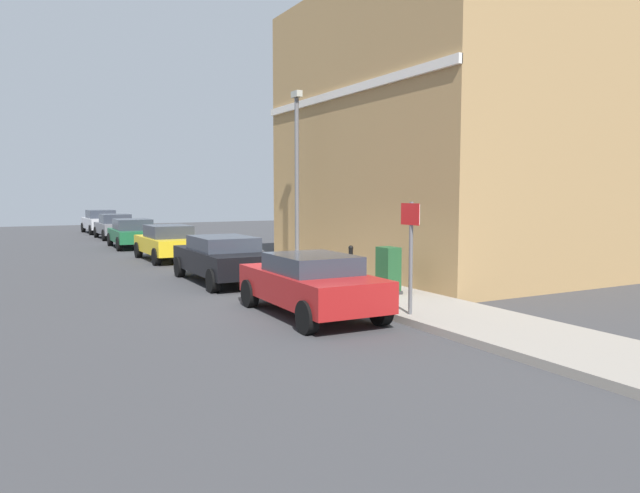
{
  "coord_description": "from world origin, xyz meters",
  "views": [
    {
      "loc": [
        -6.25,
        -12.67,
        2.62
      ],
      "look_at": [
        1.32,
        1.31,
        1.2
      ],
      "focal_mm": 33.53,
      "sensor_mm": 36.0,
      "label": 1
    }
  ],
  "objects_px": {
    "car_green": "(133,233)",
    "lamppost": "(297,172)",
    "car_yellow": "(168,242)",
    "utility_cabinet": "(388,272)",
    "car_grey": "(115,226)",
    "car_black": "(223,258)",
    "car_red": "(311,283)",
    "car_silver": "(101,221)",
    "street_sign": "(411,241)",
    "bollard_near_cabinet": "(351,263)"
  },
  "relations": [
    {
      "from": "car_red",
      "to": "car_green",
      "type": "xyz_separation_m",
      "value": [
        -0.13,
        18.28,
        0.02
      ]
    },
    {
      "from": "car_grey",
      "to": "bollard_near_cabinet",
      "type": "bearing_deg",
      "value": -173.52
    },
    {
      "from": "car_grey",
      "to": "lamppost",
      "type": "bearing_deg",
      "value": -172.15
    },
    {
      "from": "car_yellow",
      "to": "bollard_near_cabinet",
      "type": "height_order",
      "value": "car_yellow"
    },
    {
      "from": "car_black",
      "to": "street_sign",
      "type": "xyz_separation_m",
      "value": [
        1.56,
        -7.0,
        0.93
      ]
    },
    {
      "from": "utility_cabinet",
      "to": "street_sign",
      "type": "distance_m",
      "value": 2.73
    },
    {
      "from": "car_yellow",
      "to": "utility_cabinet",
      "type": "relative_size",
      "value": 3.54
    },
    {
      "from": "car_yellow",
      "to": "bollard_near_cabinet",
      "type": "xyz_separation_m",
      "value": [
        2.73,
        -9.23,
        -0.02
      ]
    },
    {
      "from": "bollard_near_cabinet",
      "to": "street_sign",
      "type": "bearing_deg",
      "value": -105.48
    },
    {
      "from": "car_red",
      "to": "street_sign",
      "type": "relative_size",
      "value": 1.8
    },
    {
      "from": "car_silver",
      "to": "car_yellow",
      "type": "bearing_deg",
      "value": 177.83
    },
    {
      "from": "car_black",
      "to": "car_grey",
      "type": "bearing_deg",
      "value": 0.05
    },
    {
      "from": "car_silver",
      "to": "car_green",
      "type": "bearing_deg",
      "value": 177.08
    },
    {
      "from": "car_yellow",
      "to": "car_grey",
      "type": "bearing_deg",
      "value": -1.25
    },
    {
      "from": "car_green",
      "to": "lamppost",
      "type": "height_order",
      "value": "lamppost"
    },
    {
      "from": "car_black",
      "to": "car_grey",
      "type": "distance_m",
      "value": 19.06
    },
    {
      "from": "car_yellow",
      "to": "car_green",
      "type": "height_order",
      "value": "car_green"
    },
    {
      "from": "car_silver",
      "to": "lamppost",
      "type": "bearing_deg",
      "value": -175.42
    },
    {
      "from": "car_silver",
      "to": "car_red",
      "type": "bearing_deg",
      "value": 178.08
    },
    {
      "from": "car_red",
      "to": "car_black",
      "type": "distance_m",
      "value": 5.52
    },
    {
      "from": "car_grey",
      "to": "lamppost",
      "type": "xyz_separation_m",
      "value": [
        2.63,
        -18.38,
        2.58
      ]
    },
    {
      "from": "car_yellow",
      "to": "bollard_near_cabinet",
      "type": "bearing_deg",
      "value": -164.15
    },
    {
      "from": "car_green",
      "to": "bollard_near_cabinet",
      "type": "xyz_separation_m",
      "value": [
        2.83,
        -15.5,
        -0.02
      ]
    },
    {
      "from": "car_grey",
      "to": "lamppost",
      "type": "distance_m",
      "value": 18.74
    },
    {
      "from": "car_black",
      "to": "car_green",
      "type": "bearing_deg",
      "value": 0.91
    },
    {
      "from": "utility_cabinet",
      "to": "car_black",
      "type": "bearing_deg",
      "value": 119.39
    },
    {
      "from": "car_yellow",
      "to": "street_sign",
      "type": "relative_size",
      "value": 1.77
    },
    {
      "from": "car_black",
      "to": "utility_cabinet",
      "type": "bearing_deg",
      "value": -150.1
    },
    {
      "from": "bollard_near_cabinet",
      "to": "car_silver",
      "type": "bearing_deg",
      "value": 95.4
    },
    {
      "from": "utility_cabinet",
      "to": "bollard_near_cabinet",
      "type": "bearing_deg",
      "value": 87.05
    },
    {
      "from": "car_yellow",
      "to": "car_green",
      "type": "relative_size",
      "value": 0.98
    },
    {
      "from": "car_green",
      "to": "car_grey",
      "type": "relative_size",
      "value": 1.02
    },
    {
      "from": "car_silver",
      "to": "lamppost",
      "type": "height_order",
      "value": "lamppost"
    },
    {
      "from": "bollard_near_cabinet",
      "to": "street_sign",
      "type": "distance_m",
      "value": 4.52
    },
    {
      "from": "car_green",
      "to": "bollard_near_cabinet",
      "type": "height_order",
      "value": "car_green"
    },
    {
      "from": "car_red",
      "to": "lamppost",
      "type": "bearing_deg",
      "value": -22.76
    },
    {
      "from": "car_green",
      "to": "utility_cabinet",
      "type": "xyz_separation_m",
      "value": [
        2.73,
        -17.44,
        -0.05
      ]
    },
    {
      "from": "car_black",
      "to": "utility_cabinet",
      "type": "distance_m",
      "value": 5.37
    },
    {
      "from": "lamppost",
      "to": "street_sign",
      "type": "bearing_deg",
      "value": -99.01
    },
    {
      "from": "car_black",
      "to": "bollard_near_cabinet",
      "type": "distance_m",
      "value": 3.87
    },
    {
      "from": "utility_cabinet",
      "to": "street_sign",
      "type": "bearing_deg",
      "value": -114.99
    },
    {
      "from": "street_sign",
      "to": "lamppost",
      "type": "bearing_deg",
      "value": 80.99
    },
    {
      "from": "car_grey",
      "to": "street_sign",
      "type": "relative_size",
      "value": 1.76
    },
    {
      "from": "car_silver",
      "to": "utility_cabinet",
      "type": "xyz_separation_m",
      "value": [
        2.48,
        -29.18,
        -0.1
      ]
    },
    {
      "from": "car_black",
      "to": "lamppost",
      "type": "distance_m",
      "value": 3.85
    },
    {
      "from": "lamppost",
      "to": "car_yellow",
      "type": "bearing_deg",
      "value": 115.47
    },
    {
      "from": "car_black",
      "to": "bollard_near_cabinet",
      "type": "bearing_deg",
      "value": -134.53
    },
    {
      "from": "street_sign",
      "to": "car_yellow",
      "type": "bearing_deg",
      "value": 96.55
    },
    {
      "from": "car_yellow",
      "to": "street_sign",
      "type": "xyz_separation_m",
      "value": [
        1.55,
        -13.49,
        0.94
      ]
    },
    {
      "from": "utility_cabinet",
      "to": "bollard_near_cabinet",
      "type": "relative_size",
      "value": 1.11
    }
  ]
}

